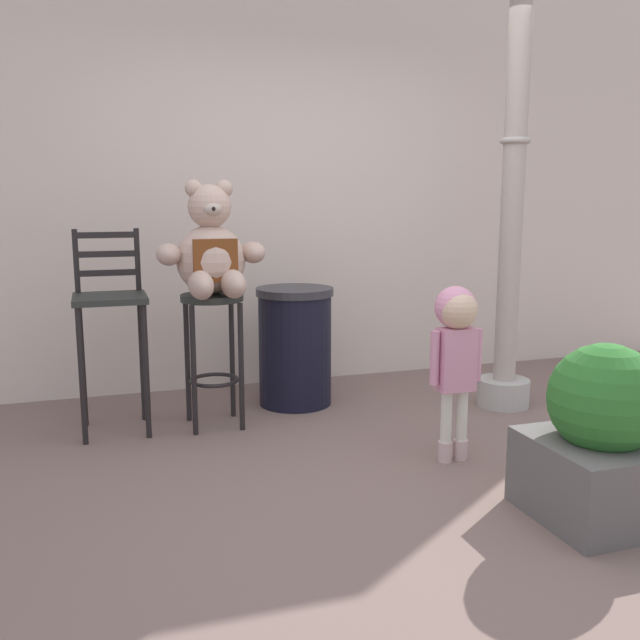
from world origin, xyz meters
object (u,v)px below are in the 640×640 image
Objects in this scene: bar_stool_with_teddy at (213,334)px; child_walking at (456,335)px; lamppost at (511,226)px; trash_bin at (295,346)px; teddy_bear at (212,253)px; bar_chair_empty at (110,312)px; planter_with_shrub at (602,439)px.

bar_stool_with_teddy is 1.46m from child_walking.
child_walking is at bearing -136.40° from lamppost.
bar_stool_with_teddy reaches higher than trash_bin.
trash_bin is (0.59, 0.31, -0.65)m from teddy_bear.
lamppost is at bearing -20.09° from trash_bin.
trash_bin is 1.22m from bar_chair_empty.
teddy_bear is at bearing 175.11° from lamppost.
child_walking reaches higher than bar_stool_with_teddy.
bar_chair_empty reaches higher than child_walking.
child_walking is 1.36m from trash_bin.
bar_stool_with_teddy is 1.05× the size of planter_with_shrub.
planter_with_shrub is (0.78, -2.02, -0.04)m from trash_bin.
teddy_bear is 0.56× the size of bar_chair_empty.
teddy_bear reaches higher than trash_bin.
bar_chair_empty is (-1.67, 1.05, 0.04)m from child_walking.
trash_bin reaches higher than planter_with_shrub.
lamppost is (1.89, -0.19, 0.62)m from bar_stool_with_teddy.
lamppost is at bearing -108.93° from child_walking.
planter_with_shrub is at bearing 136.78° from child_walking.
child_walking is 1.18× the size of trash_bin.
bar_stool_with_teddy is at bearing 174.14° from lamppost.
lamppost is 1.84m from planter_with_shrub.
child_walking is at bearing -40.09° from teddy_bear.
bar_stool_with_teddy is 0.68× the size of bar_chair_empty.
bar_chair_empty reaches higher than bar_stool_with_teddy.
bar_chair_empty is (-2.47, 0.29, -0.48)m from lamppost.
bar_chair_empty is at bearing 167.68° from teddy_bear.
trash_bin is 0.66× the size of bar_chair_empty.
bar_chair_empty is (-1.17, -0.19, 0.32)m from trash_bin.
lamppost is at bearing 71.32° from planter_with_shrub.
teddy_bear is 0.22× the size of lamppost.
bar_stool_with_teddy is 0.27× the size of lamppost.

